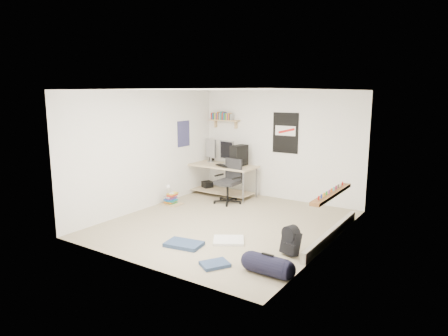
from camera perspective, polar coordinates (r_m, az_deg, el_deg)
The scene contains 26 objects.
floor at distance 7.68m, azimuth 0.28°, elevation -7.95°, with size 4.00×4.50×0.01m, color gray.
ceiling at distance 7.27m, azimuth 0.30°, elevation 11.14°, with size 4.00×4.50×0.01m, color white.
back_wall at distance 9.32m, azimuth 7.94°, elevation 3.21°, with size 4.00×0.01×2.50m, color silver.
left_wall at distance 8.62m, azimuth -10.93°, elevation 2.52°, with size 0.01×4.50×2.50m, color silver.
right_wall at distance 6.51m, azimuth 15.21°, elevation -0.31°, with size 0.01×4.50×2.50m, color silver.
desk at distance 9.63m, azimuth -0.34°, elevation -1.80°, with size 1.70×0.74×0.77m, color beige.
monitor_left at distance 9.90m, azimuth -1.88°, elevation 2.29°, with size 0.41×0.10×0.45m, color #A7A8AC.
monitor_right at distance 9.57m, azimuth 0.40°, elevation 2.01°, with size 0.41×0.10×0.46m, color #A2A3A7.
pc_tower at distance 9.32m, azimuth 2.17°, elevation 1.83°, with size 0.21×0.45×0.47m, color black.
keyboard at distance 9.28m, azimuth -0.18°, elevation 0.37°, with size 0.40×0.14×0.02m, color black.
speaker_left at distance 10.02m, azimuth -1.76°, elevation 1.63°, with size 0.10×0.10×0.19m, color black.
speaker_right at distance 9.32m, azimuth 2.57°, elevation 0.84°, with size 0.08×0.08×0.16m, color black.
office_chair at distance 8.93m, azimuth 0.53°, elevation -1.97°, with size 0.65×0.65×0.99m, color black.
wall_shelf at distance 9.88m, azimuth 0.08°, elevation 6.83°, with size 0.80×0.22×0.24m, color tan.
poster_back_wall at distance 9.20m, azimuth 8.76°, elevation 4.97°, with size 0.62×0.03×0.92m, color black.
poster_left_wall at distance 9.47m, azimuth -5.80°, elevation 4.90°, with size 0.02×0.42×0.60m, color navy.
window at distance 6.77m, azimuth 15.66°, elevation 1.81°, with size 0.10×1.50×1.26m, color brown.
baseboard_heater at distance 7.10m, azimuth 15.14°, elevation -9.10°, with size 0.08×2.50×0.18m, color #B7B2A8.
backpack at distance 6.27m, azimuth 9.50°, elevation -10.48°, with size 0.27×0.21×0.35m, color black.
duffel_bag at distance 5.63m, azimuth 6.25°, elevation -13.62°, with size 0.28×0.28×0.55m, color black.
tshirt at distance 6.78m, azimuth 0.66°, elevation -10.29°, with size 0.50×0.43×0.04m, color silver.
jeans_a at distance 6.63m, azimuth -5.75°, elevation -10.78°, with size 0.59×0.37×0.06m, color navy.
jeans_b at distance 5.90m, azimuth -1.31°, elevation -13.57°, with size 0.39×0.29×0.05m, color navy.
book_stack at distance 8.99m, azimuth -7.52°, elevation -4.20°, with size 0.44×0.36×0.30m, color brown.
desk_lamp at distance 8.91m, azimuth -7.54°, elevation -2.82°, with size 0.12×0.20×0.20m, color silver.
subwoofer at distance 10.03m, azimuth -2.39°, elevation -2.61°, with size 0.22×0.22×0.25m, color black.
Camera 1 is at (3.99, -6.08, 2.46)m, focal length 32.00 mm.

